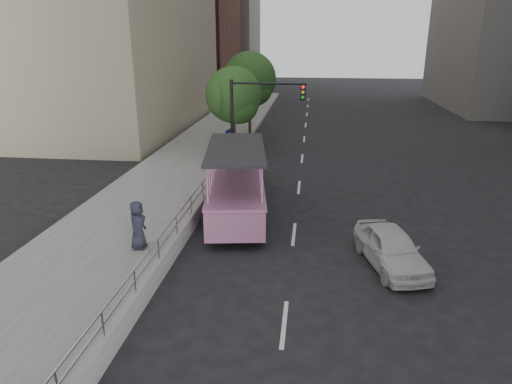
% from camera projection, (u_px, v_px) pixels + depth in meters
% --- Properties ---
extents(ground, '(160.00, 160.00, 0.00)m').
position_uv_depth(ground, '(256.00, 284.00, 14.30)').
color(ground, black).
extents(sidewalk, '(5.50, 80.00, 0.30)m').
position_uv_depth(sidewalk, '(172.00, 180.00, 24.32)').
color(sidewalk, '#9B9B95').
rests_on(sidewalk, ground).
extents(kerb_wall, '(0.24, 30.00, 0.36)m').
position_uv_depth(kerb_wall, '(177.00, 239.00, 16.39)').
color(kerb_wall, gray).
rests_on(kerb_wall, sidewalk).
extents(guardrail, '(0.07, 22.00, 0.71)m').
position_uv_depth(guardrail, '(176.00, 222.00, 16.18)').
color(guardrail, silver).
rests_on(guardrail, kerb_wall).
extents(duck_boat, '(3.50, 9.40, 3.05)m').
position_uv_depth(duck_boat, '(237.00, 182.00, 20.60)').
color(duck_boat, black).
rests_on(duck_boat, ground).
extents(car, '(2.47, 4.13, 1.32)m').
position_uv_depth(car, '(391.00, 248.00, 15.25)').
color(car, silver).
rests_on(car, ground).
extents(pedestrian_far, '(0.55, 0.85, 1.73)m').
position_uv_depth(pedestrian_far, '(138.00, 225.00, 15.83)').
color(pedestrian_far, '#212331').
rests_on(pedestrian_far, sidewalk).
extents(parking_sign, '(0.16, 0.66, 2.97)m').
position_uv_depth(parking_sign, '(228.00, 152.00, 23.13)').
color(parking_sign, black).
rests_on(parking_sign, ground).
extents(traffic_signal, '(4.20, 0.32, 5.20)m').
position_uv_depth(traffic_signal, '(253.00, 111.00, 25.13)').
color(traffic_signal, black).
rests_on(traffic_signal, ground).
extents(street_tree_near, '(3.52, 3.52, 5.72)m').
position_uv_depth(street_tree_near, '(235.00, 97.00, 28.44)').
color(street_tree_near, '#312016').
rests_on(street_tree_near, ground).
extents(street_tree_far, '(3.97, 3.97, 6.45)m').
position_uv_depth(street_tree_far, '(251.00, 81.00, 33.90)').
color(street_tree_far, '#312016').
rests_on(street_tree_far, ground).
extents(midrise_stone_b, '(16.00, 14.00, 20.00)m').
position_uv_depth(midrise_stone_b, '(206.00, 21.00, 73.13)').
color(midrise_stone_b, slate).
rests_on(midrise_stone_b, ground).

